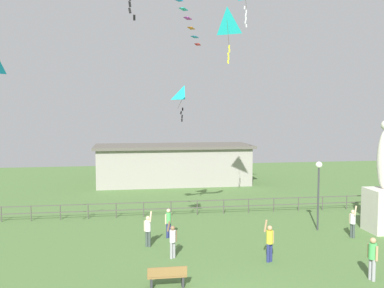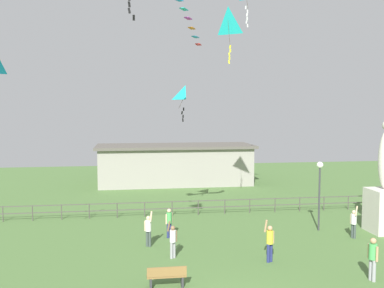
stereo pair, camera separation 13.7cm
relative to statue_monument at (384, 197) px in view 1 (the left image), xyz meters
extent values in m
cube|color=beige|center=(0.00, 0.00, -0.77)|extent=(1.70, 1.70, 2.40)
cylinder|color=#38383D|center=(-3.45, 0.83, -0.19)|extent=(0.10, 0.10, 3.55)
sphere|color=white|center=(-3.45, 0.83, 1.74)|extent=(0.36, 0.36, 0.36)
cube|color=olive|center=(-12.57, -5.75, -1.52)|extent=(1.50, 0.40, 0.06)
cube|color=olive|center=(-12.57, -5.93, -1.30)|extent=(1.50, 0.06, 0.36)
cube|color=#333338|center=(-13.17, -5.76, -1.74)|extent=(0.08, 0.36, 0.45)
cube|color=#333338|center=(-11.97, -5.75, -1.74)|extent=(0.08, 0.36, 0.45)
cylinder|color=navy|center=(-7.88, -3.71, -1.55)|extent=(0.14, 0.14, 0.83)
cylinder|color=navy|center=(-7.73, -3.64, -1.55)|extent=(0.14, 0.14, 0.83)
cylinder|color=gold|center=(-7.80, -3.67, -0.84)|extent=(0.30, 0.30, 0.59)
sphere|color=tan|center=(-7.80, -3.67, -0.43)|extent=(0.22, 0.22, 0.22)
cylinder|color=tan|center=(-8.01, -3.71, -0.32)|extent=(0.17, 0.22, 0.56)
cylinder|color=tan|center=(-7.62, -3.59, -0.88)|extent=(0.09, 0.09, 0.56)
cylinder|color=navy|center=(-11.83, 0.69, -1.57)|extent=(0.13, 0.13, 0.79)
cylinder|color=navy|center=(-11.96, 0.60, -1.57)|extent=(0.13, 0.13, 0.79)
cylinder|color=#4CB259|center=(-11.89, 0.64, -0.90)|extent=(0.29, 0.29, 0.56)
sphere|color=beige|center=(-11.89, 0.64, -0.52)|extent=(0.21, 0.21, 0.21)
cylinder|color=beige|center=(-11.74, 0.76, -0.94)|extent=(0.09, 0.09, 0.53)
cylinder|color=beige|center=(-12.05, 0.53, -0.94)|extent=(0.09, 0.09, 0.53)
cylinder|color=#3F4C47|center=(-2.25, -0.91, -1.59)|extent=(0.13, 0.13, 0.76)
cylinder|color=#3F4C47|center=(-2.30, -0.78, -1.59)|extent=(0.13, 0.13, 0.76)
cylinder|color=white|center=(-2.27, -0.84, -0.94)|extent=(0.28, 0.28, 0.54)
sphere|color=beige|center=(-2.27, -0.84, -0.57)|extent=(0.20, 0.20, 0.20)
cylinder|color=beige|center=(-2.25, -1.03, -0.46)|extent=(0.20, 0.15, 0.52)
cylinder|color=beige|center=(-2.34, -0.67, -0.97)|extent=(0.08, 0.08, 0.51)
cylinder|color=#99999E|center=(-4.48, -6.22, -1.53)|extent=(0.15, 0.15, 0.87)
cylinder|color=#99999E|center=(-4.44, -6.39, -1.53)|extent=(0.15, 0.15, 0.87)
cylinder|color=#4CB259|center=(-4.46, -6.30, -0.78)|extent=(0.32, 0.32, 0.62)
sphere|color=tan|center=(-4.46, -6.30, -0.36)|extent=(0.23, 0.23, 0.23)
cylinder|color=tan|center=(-4.51, -6.09, -0.82)|extent=(0.10, 0.10, 0.59)
cylinder|color=tan|center=(-4.41, -6.51, -0.82)|extent=(0.10, 0.10, 0.59)
cylinder|color=#3F4C47|center=(-12.98, -0.75, -1.58)|extent=(0.13, 0.13, 0.78)
cylinder|color=#3F4C47|center=(-13.10, -0.66, -1.58)|extent=(0.13, 0.13, 0.78)
cylinder|color=white|center=(-13.04, -0.71, -0.92)|extent=(0.28, 0.28, 0.55)
sphere|color=beige|center=(-13.04, -0.71, -0.54)|extent=(0.21, 0.21, 0.21)
cylinder|color=beige|center=(-12.91, -0.85, -0.43)|extent=(0.18, 0.21, 0.53)
cylinder|color=beige|center=(-13.20, -0.60, -0.95)|extent=(0.09, 0.09, 0.52)
cylinder|color=#99999E|center=(-12.08, -2.60, -1.59)|extent=(0.13, 0.13, 0.76)
cylinder|color=#99999E|center=(-11.95, -2.53, -1.59)|extent=(0.13, 0.13, 0.76)
cylinder|color=white|center=(-12.01, -2.57, -0.94)|extent=(0.28, 0.28, 0.54)
sphere|color=#8C6647|center=(-12.01, -2.57, -0.56)|extent=(0.20, 0.20, 0.20)
cylinder|color=#8C6647|center=(-12.20, -2.62, -0.46)|extent=(0.18, 0.24, 0.51)
cylinder|color=#8C6647|center=(-11.85, -2.48, -0.97)|extent=(0.08, 0.08, 0.51)
cylinder|color=#4C381E|center=(-6.55, 5.19, 11.70)|extent=(0.33, 0.40, 1.00)
cube|color=white|center=(-6.61, 5.16, 11.20)|extent=(0.08, 0.05, 0.20)
cube|color=white|center=(-6.48, 5.23, 10.98)|extent=(0.10, 0.04, 0.20)
cube|color=white|center=(-6.52, 5.21, 10.76)|extent=(0.10, 0.02, 0.21)
cube|color=white|center=(-6.50, 5.22, 10.54)|extent=(0.08, 0.05, 0.20)
cube|color=white|center=(-6.54, 5.19, 10.32)|extent=(0.11, 0.05, 0.21)
cube|color=white|center=(-6.46, 5.23, 10.10)|extent=(0.10, 0.04, 0.21)
cube|color=black|center=(-13.87, -6.12, 8.47)|extent=(0.11, 0.02, 0.21)
cube|color=black|center=(-13.87, -6.13, 8.25)|extent=(0.12, 0.03, 0.21)
cube|color=black|center=(-13.71, -6.05, 8.03)|extent=(0.08, 0.05, 0.20)
pyramid|color=#19B2B2|center=(-8.25, 2.98, 9.94)|extent=(1.17, 0.96, 1.53)
cylinder|color=#4C381E|center=(-8.14, 3.15, 9.17)|extent=(0.24, 0.37, 1.53)
cube|color=yellow|center=(-8.06, 3.19, 8.46)|extent=(0.11, 0.03, 0.21)
cube|color=yellow|center=(-8.04, 3.20, 8.24)|extent=(0.10, 0.05, 0.20)
cube|color=yellow|center=(-8.11, 3.17, 8.02)|extent=(0.11, 0.03, 0.21)
cube|color=yellow|center=(-8.10, 3.17, 7.80)|extent=(0.08, 0.04, 0.20)
cube|color=yellow|center=(-8.12, 3.16, 7.58)|extent=(0.11, 0.04, 0.21)
pyramid|color=#19B2B2|center=(-10.53, 4.36, 5.75)|extent=(1.01, 1.05, 0.89)
cylinder|color=#4C381E|center=(-10.76, 4.18, 5.32)|extent=(0.48, 0.38, 0.89)
cube|color=black|center=(-10.67, 4.23, 4.84)|extent=(0.08, 0.04, 0.20)
cube|color=black|center=(-10.77, 4.17, 4.62)|extent=(0.11, 0.05, 0.21)
cube|color=black|center=(-10.70, 4.21, 4.40)|extent=(0.10, 0.02, 0.20)
cube|color=black|center=(-10.72, 4.20, 4.18)|extent=(0.09, 0.01, 0.20)
cube|color=#198CD1|center=(-11.65, -1.68, 9.81)|extent=(0.55, 0.60, 0.03)
cube|color=#19B2B2|center=(-11.32, -1.21, 9.50)|extent=(0.49, 0.62, 0.03)
cube|color=#B22DB2|center=(-11.05, -0.69, 9.19)|extent=(0.47, 0.63, 0.03)
cube|color=orange|center=(-10.80, -0.17, 8.83)|extent=(0.46, 0.63, 0.03)
cube|color=#198CD1|center=(-10.54, 0.35, 8.49)|extent=(0.49, 0.62, 0.03)
cube|color=red|center=(-10.30, 0.87, 8.20)|extent=(0.42, 0.63, 0.03)
cylinder|color=#4C4742|center=(-21.57, 5.36, -1.49)|extent=(0.06, 0.06, 0.95)
cylinder|color=#4C4742|center=(-19.85, 5.36, -1.49)|extent=(0.06, 0.06, 0.95)
cylinder|color=#4C4742|center=(-18.12, 5.36, -1.49)|extent=(0.06, 0.06, 0.95)
cylinder|color=#4C4742|center=(-16.46, 5.36, -1.49)|extent=(0.06, 0.06, 0.95)
cylinder|color=#4C4742|center=(-14.74, 5.36, -1.49)|extent=(0.06, 0.06, 0.95)
cylinder|color=#4C4742|center=(-13.02, 5.36, -1.49)|extent=(0.06, 0.06, 0.95)
cylinder|color=#4C4742|center=(-11.28, 5.36, -1.49)|extent=(0.06, 0.06, 0.95)
cylinder|color=#4C4742|center=(-9.58, 5.36, -1.49)|extent=(0.06, 0.06, 0.95)
cylinder|color=#4C4742|center=(-7.83, 5.36, -1.49)|extent=(0.06, 0.06, 0.95)
cylinder|color=#4C4742|center=(-6.16, 5.36, -1.49)|extent=(0.06, 0.06, 0.95)
cylinder|color=#4C4742|center=(-4.43, 5.36, -1.49)|extent=(0.06, 0.06, 0.95)
cylinder|color=#4C4742|center=(-2.72, 5.36, -1.49)|extent=(0.06, 0.06, 0.95)
cylinder|color=#4C4742|center=(-1.01, 5.36, -1.49)|extent=(0.06, 0.06, 0.95)
cylinder|color=#4C4742|center=(0.73, 5.36, -1.49)|extent=(0.06, 0.06, 0.95)
cylinder|color=#4C4742|center=(2.43, 5.36, -1.49)|extent=(0.06, 0.06, 0.95)
cube|color=#4C4742|center=(-10.45, 5.36, -1.06)|extent=(36.00, 0.05, 0.05)
cube|color=#4C4742|center=(-10.45, 5.36, -1.49)|extent=(36.00, 0.05, 0.05)
cube|color=gray|center=(-9.84, 17.36, -0.29)|extent=(13.59, 4.74, 3.35)
cube|color=#59544C|center=(-9.84, 17.36, 1.50)|extent=(14.19, 5.34, 0.24)
camera|label=1|loc=(-14.03, -21.71, 4.77)|focal=40.43mm
camera|label=2|loc=(-13.89, -21.73, 4.77)|focal=40.43mm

